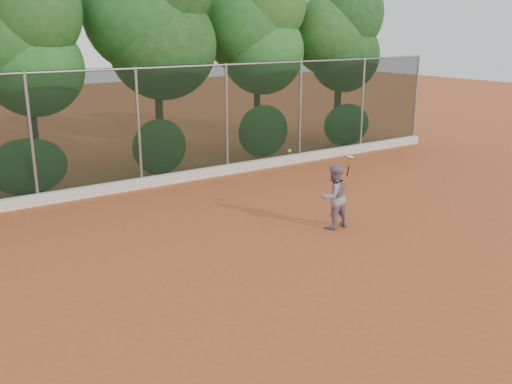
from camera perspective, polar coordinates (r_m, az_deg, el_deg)
ground at (r=11.58m, az=2.83°, el=-7.09°), size 80.00×80.00×0.00m
concrete_curb at (r=17.15m, az=-11.11°, el=0.91°), size 24.00×0.20×0.30m
tennis_player at (r=13.41m, az=7.76°, el=-0.47°), size 0.75×0.59×1.53m
chainlink_fence at (r=16.96m, az=-11.67°, el=6.62°), size 24.09×0.09×3.50m
foliage_backdrop at (r=18.40m, az=-16.27°, el=15.01°), size 23.70×3.63×7.55m
tennis_racket at (r=13.45m, az=9.40°, el=3.33°), size 0.31×0.31×0.52m
tennis_ball_in_flight at (r=12.82m, az=3.37°, el=4.14°), size 0.07×0.07×0.07m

